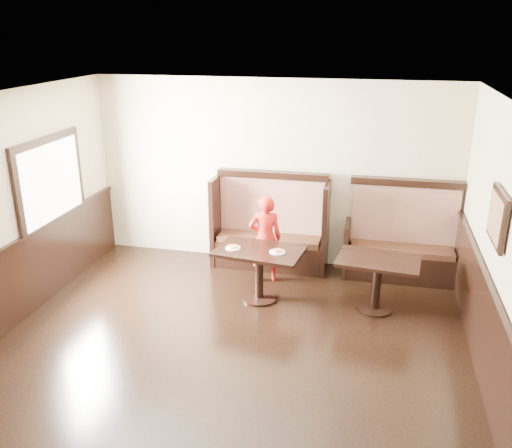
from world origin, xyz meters
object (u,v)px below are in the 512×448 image
(child, at_px, (265,239))
(table_main, at_px, (259,261))
(table_neighbor, at_px, (378,272))
(booth_neighbor, at_px, (402,246))
(booth_main, at_px, (270,232))

(child, bearing_deg, table_main, 77.78)
(table_neighbor, bearing_deg, booth_neighbor, 79.52)
(table_main, xyz_separation_m, table_neighbor, (1.54, 0.05, -0.02))
(booth_neighbor, distance_m, child, 2.00)
(booth_neighbor, bearing_deg, child, -163.57)
(table_main, bearing_deg, booth_neighbor, 38.95)
(booth_neighbor, relative_size, child, 1.28)
(booth_main, xyz_separation_m, table_neighbor, (1.61, -1.10, 0.01))
(booth_main, bearing_deg, booth_neighbor, -0.05)
(booth_neighbor, relative_size, table_main, 1.36)
(booth_neighbor, distance_m, table_main, 2.20)
(booth_neighbor, distance_m, table_neighbor, 1.15)
(booth_main, relative_size, child, 1.36)
(booth_neighbor, xyz_separation_m, child, (-1.91, -0.56, 0.17))
(booth_neighbor, xyz_separation_m, table_neighbor, (-0.34, -1.10, 0.05))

